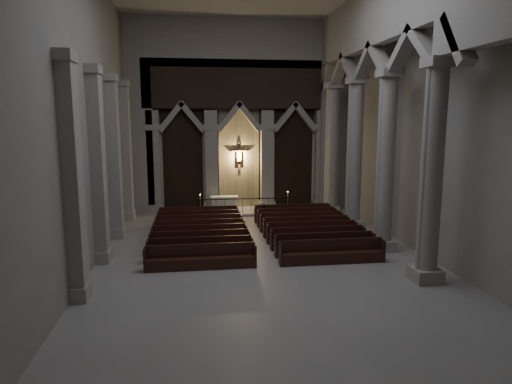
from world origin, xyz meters
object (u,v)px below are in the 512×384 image
(altar, at_px, (224,203))
(pews, at_px, (255,234))
(candle_stand_left, at_px, (201,213))
(worshipper, at_px, (264,215))
(altar_rail, at_px, (242,204))
(candle_stand_right, at_px, (288,209))

(altar, bearing_deg, pews, -81.26)
(candle_stand_left, relative_size, worshipper, 1.27)
(altar_rail, distance_m, worshipper, 2.89)
(candle_stand_left, distance_m, pews, 5.64)
(altar_rail, relative_size, candle_stand_right, 3.63)
(altar, distance_m, altar_rail, 1.45)
(pews, bearing_deg, candle_stand_left, 117.25)
(altar, xyz_separation_m, altar_rail, (1.06, -0.99, 0.12))
(altar, height_order, pews, altar)
(altar, relative_size, altar_rail, 0.32)
(candle_stand_left, bearing_deg, pews, -62.75)
(pews, height_order, worshipper, worshipper)
(candle_stand_left, height_order, worshipper, candle_stand_left)
(altar, xyz_separation_m, candle_stand_left, (-1.52, -1.89, -0.18))
(altar, bearing_deg, altar_rail, -42.90)
(candle_stand_right, distance_m, worshipper, 2.89)
(altar_rail, height_order, worshipper, worshipper)
(candle_stand_right, relative_size, pews, 0.15)
(altar_rail, xyz_separation_m, worshipper, (0.93, -2.73, -0.12))
(candle_stand_right, bearing_deg, worshipper, -128.65)
(worshipper, bearing_deg, candle_stand_left, 158.65)
(pews, bearing_deg, altar, 98.74)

